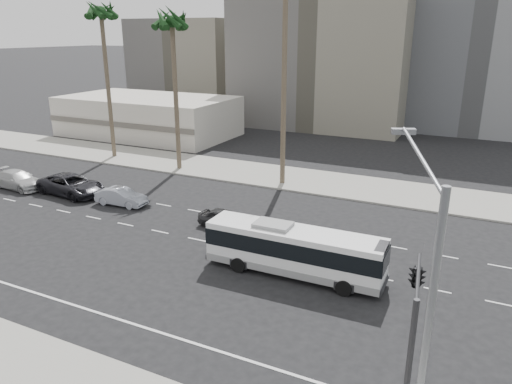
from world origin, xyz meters
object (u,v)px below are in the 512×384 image
Objects in this scene: car_a at (225,219)px; streetlight_corner at (422,317)px; palm_mid at (172,25)px; car_b at (121,197)px; car_c at (71,185)px; car_d at (18,180)px; traffic_signal at (416,283)px; palm_far at (101,15)px; city_bus at (294,249)px.

streetlight_corner reaches higher than car_a.
streetlight_corner is 37.76m from palm_mid.
car_b is at bearing 124.71° from streetlight_corner.
palm_mid is (3.66, 10.40, 12.71)m from car_c.
traffic_signal reaches higher than car_d.
car_a is 20.64m from car_d.
car_b is 21.17m from palm_far.
car_b reaches higher than car_a.
palm_far is at bearing 119.72° from streetlight_corner.
traffic_signal is (-0.55, 3.21, -0.72)m from streetlight_corner.
streetlight_corner is 0.67× the size of palm_mid.
traffic_signal is 0.37× the size of palm_far.
palm_far is (-20.63, 12.09, 13.91)m from car_a.
car_b is 0.26× the size of palm_far.
palm_mid is 0.94× the size of palm_far.
palm_far is at bearing 2.85° from car_d.
palm_mid is at bearing 5.98° from car_b.
car_b is 29.25m from streetlight_corner.
car_b is 0.68× the size of car_c.
car_a is at bearing 133.49° from traffic_signal.
streetlight_corner is at bearing -86.92° from traffic_signal.
palm_mid reaches higher than car_a.
car_c is 5.56m from car_d.
traffic_signal is 35.38m from palm_mid.
city_bus reaches higher than car_b.
traffic_signal is (14.11, -11.77, 4.32)m from car_a.
car_d is 18.40m from palm_far.
palm_mid is (-18.26, 15.31, 12.05)m from city_bus.
city_bus is 17.10m from car_b.
car_b is at bearing -46.52° from palm_far.
city_bus is at bearing 103.37° from streetlight_corner.
traffic_signal is at bearing -107.68° from car_c.
car_a is at bearing 147.44° from city_bus.
palm_mid is at bearing -36.45° from car_d.
car_d is at bearing 92.36° from car_a.
palm_mid is at bearing 112.25° from streetlight_corner.
palm_mid reaches higher than car_b.
streetlight_corner is at bearing -44.95° from palm_mid.
car_b is 11.01m from car_d.
city_bus is at bearing -97.20° from car_c.
palm_far is (-34.74, 23.86, 9.59)m from traffic_signal.
city_bus is 22.48m from car_c.
city_bus is 1.00× the size of streetlight_corner.
car_c is at bearing -64.24° from palm_far.
car_d is 0.33× the size of palm_far.
palm_far reaches higher than palm_mid.
car_c is 32.07m from traffic_signal.
car_a is 20.54m from palm_mid.
car_c is 34.03m from streetlight_corner.
car_d is (-11.00, -0.57, 0.08)m from car_b.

